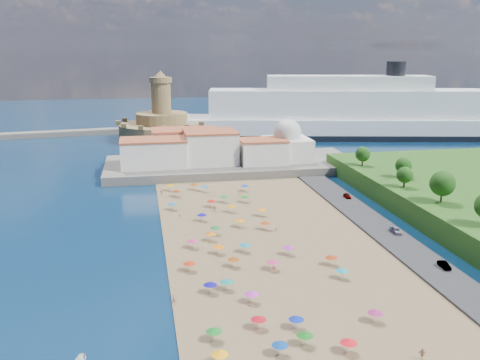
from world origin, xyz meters
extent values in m
plane|color=#071938|center=(0.00, 0.00, 0.00)|extent=(700.00, 700.00, 0.00)
cube|color=#59544C|center=(10.00, 73.00, 1.50)|extent=(90.00, 36.00, 3.00)
cube|color=#59544C|center=(-12.00, 108.00, 1.20)|extent=(18.00, 70.00, 2.40)
cube|color=silver|center=(-18.00, 69.00, 7.50)|extent=(22.00, 14.00, 9.00)
cube|color=silver|center=(2.00, 71.00, 8.50)|extent=(18.00, 16.00, 11.00)
cube|color=silver|center=(20.00, 67.00, 7.00)|extent=(16.00, 12.00, 8.00)
cube|color=silver|center=(-6.00, 83.00, 8.00)|extent=(24.00, 14.00, 10.00)
cube|color=silver|center=(30.00, 71.00, 7.00)|extent=(16.00, 16.00, 8.00)
sphere|color=silver|center=(30.00, 71.00, 13.00)|extent=(10.00, 10.00, 10.00)
cylinder|color=silver|center=(30.00, 71.00, 16.80)|extent=(1.20, 1.20, 1.60)
cylinder|color=olive|center=(-12.00, 138.00, 4.00)|extent=(40.00, 40.00, 8.00)
cylinder|color=olive|center=(-12.00, 138.00, 10.50)|extent=(24.00, 24.00, 5.00)
cylinder|color=olive|center=(-12.00, 138.00, 20.00)|extent=(9.00, 9.00, 14.00)
cylinder|color=olive|center=(-12.00, 138.00, 28.20)|extent=(10.40, 10.40, 2.40)
cone|color=olive|center=(-12.00, 138.00, 30.90)|extent=(6.00, 6.00, 3.00)
cube|color=black|center=(76.10, 129.68, 1.34)|extent=(167.46, 56.87, 2.67)
cube|color=white|center=(76.10, 129.68, 4.95)|extent=(166.40, 56.28, 9.89)
cube|color=white|center=(76.10, 129.68, 16.49)|extent=(133.21, 45.46, 13.19)
cube|color=white|center=(76.10, 129.68, 26.38)|extent=(78.47, 30.29, 6.59)
cylinder|color=black|center=(97.65, 125.33, 32.97)|extent=(8.79, 8.79, 6.59)
cylinder|color=gray|center=(-14.46, 25.78, 1.25)|extent=(0.07, 0.07, 2.00)
cone|color=#107098|center=(-14.46, 25.78, 2.15)|extent=(2.50, 2.50, 0.60)
cylinder|color=gray|center=(-13.96, 45.85, 1.25)|extent=(0.07, 0.07, 2.00)
cone|color=orange|center=(-13.96, 45.85, 2.15)|extent=(2.50, 2.50, 0.60)
cylinder|color=gray|center=(6.28, 29.27, 1.25)|extent=(0.07, 0.07, 2.00)
cone|color=#157A1C|center=(6.28, 29.27, 2.15)|extent=(2.50, 2.50, 0.60)
cylinder|color=gray|center=(-6.58, 45.44, 1.25)|extent=(0.07, 0.07, 2.00)
cone|color=#92430D|center=(-6.58, 45.44, 2.15)|extent=(2.50, 2.50, 0.60)
cylinder|color=gray|center=(14.53, -24.28, 1.25)|extent=(0.07, 0.07, 2.00)
cone|color=teal|center=(14.53, -24.28, 2.15)|extent=(2.50, 2.50, 0.60)
cylinder|color=gray|center=(-12.56, -48.05, 1.25)|extent=(0.07, 0.07, 2.00)
cone|color=#FFA10D|center=(-12.56, -48.05, 2.15)|extent=(2.50, 2.50, 0.60)
cylinder|color=gray|center=(14.79, -17.72, 1.25)|extent=(0.07, 0.07, 2.00)
cone|color=#A1310E|center=(14.79, -17.72, 2.15)|extent=(2.50, 2.50, 0.60)
cylinder|color=gray|center=(-12.49, -41.78, 1.25)|extent=(0.07, 0.07, 2.00)
cone|color=#147221|center=(-12.49, -41.78, 2.15)|extent=(2.50, 2.50, 0.60)
cylinder|color=gray|center=(0.98, 8.76, 1.25)|extent=(0.07, 0.07, 2.00)
cone|color=orange|center=(0.98, 8.76, 2.15)|extent=(2.50, 2.50, 0.60)
cylinder|color=gray|center=(-1.07, -7.70, 1.25)|extent=(0.07, 0.07, 2.00)
cone|color=#0F7690|center=(-1.07, -7.70, 2.15)|extent=(2.50, 2.50, 0.60)
cylinder|color=gray|center=(0.68, -40.57, 1.25)|extent=(0.07, 0.07, 2.00)
cone|color=#0C25A2|center=(0.68, -40.57, 2.15)|extent=(2.50, 2.50, 0.60)
cylinder|color=gray|center=(-7.36, 0.49, 1.25)|extent=(0.07, 0.07, 2.00)
cone|color=orange|center=(-7.36, 0.49, 2.15)|extent=(2.50, 2.50, 0.60)
cylinder|color=gray|center=(-5.77, 4.53, 1.25)|extent=(0.07, 0.07, 2.00)
cone|color=#12652F|center=(-5.77, 4.53, 2.15)|extent=(2.50, 2.50, 0.60)
cylinder|color=gray|center=(0.78, 20.88, 1.25)|extent=(0.07, 0.07, 2.00)
cone|color=orange|center=(0.78, 20.88, 2.15)|extent=(2.50, 2.50, 0.60)
cylinder|color=gray|center=(-7.72, 14.94, 1.25)|extent=(0.07, 0.07, 2.00)
cone|color=#100B94|center=(-7.72, 14.94, 2.15)|extent=(2.50, 2.50, 0.60)
cylinder|color=gray|center=(-3.81, 26.54, 1.25)|extent=(0.07, 0.07, 2.00)
cone|color=#B9130E|center=(-3.81, 26.54, 2.15)|extent=(2.50, 2.50, 0.60)
cylinder|color=gray|center=(2.50, -17.86, 1.25)|extent=(0.07, 0.07, 2.00)
cone|color=#C62A67|center=(2.50, -17.86, 2.15)|extent=(2.50, 2.50, 0.60)
cylinder|color=gray|center=(-3.57, 42.48, 1.25)|extent=(0.07, 0.07, 2.00)
cone|color=#116B9C|center=(-3.57, 42.48, 2.15)|extent=(2.50, 2.50, 0.60)
cylinder|color=gray|center=(-10.95, -25.71, 1.25)|extent=(0.07, 0.07, 2.00)
cone|color=#0F0A8D|center=(-10.95, -25.71, 2.15)|extent=(2.50, 2.50, 0.60)
cylinder|color=gray|center=(13.76, -40.90, 1.25)|extent=(0.07, 0.07, 2.00)
cone|color=#9B2161|center=(13.76, -40.90, 2.15)|extent=(2.50, 2.50, 0.60)
cylinder|color=gray|center=(-4.82, -14.96, 1.25)|extent=(0.07, 0.07, 2.00)
cone|color=#8E3D0C|center=(-4.82, -14.96, 2.15)|extent=(2.50, 2.50, 0.60)
cylinder|color=gray|center=(0.32, 30.36, 1.25)|extent=(0.07, 0.07, 2.00)
cone|color=#136F38|center=(0.32, 30.36, 2.15)|extent=(2.50, 2.50, 0.60)
cylinder|color=gray|center=(-13.76, -15.43, 1.25)|extent=(0.07, 0.07, 2.00)
cone|color=red|center=(-13.76, -15.43, 2.15)|extent=(2.50, 2.50, 0.60)
cylinder|color=gray|center=(-6.76, -7.64, 1.25)|extent=(0.07, 0.07, 2.00)
cone|color=orange|center=(-6.76, -7.64, 2.15)|extent=(2.50, 2.50, 0.60)
cylinder|color=gray|center=(-4.39, -30.74, 1.25)|extent=(0.07, 0.07, 2.00)
cone|color=#BD28B8|center=(-4.39, -30.74, 2.15)|extent=(2.50, 2.50, 0.60)
cylinder|color=gray|center=(8.16, 16.24, 1.25)|extent=(0.07, 0.07, 2.00)
cone|color=orange|center=(8.16, 16.24, 2.15)|extent=(2.50, 2.50, 0.60)
cylinder|color=gray|center=(-5.14, -39.48, 1.25)|extent=(0.07, 0.07, 2.00)
cone|color=#B10E1A|center=(-5.14, -39.48, 2.15)|extent=(2.50, 2.50, 0.60)
cylinder|color=gray|center=(6.16, -48.49, 1.25)|extent=(0.07, 0.07, 2.00)
cone|color=red|center=(6.16, -48.49, 2.15)|extent=(2.50, 2.50, 0.60)
cylinder|color=gray|center=(7.74, -10.83, 1.25)|extent=(0.07, 0.07, 2.00)
cone|color=#A824A0|center=(7.74, -10.83, 2.15)|extent=(2.50, 2.50, 0.60)
cylinder|color=gray|center=(-7.85, -25.05, 1.25)|extent=(0.07, 0.07, 2.00)
cone|color=#0E8179|center=(-7.85, -25.05, 2.15)|extent=(2.50, 2.50, 0.60)
cylinder|color=gray|center=(0.55, -45.44, 1.25)|extent=(0.07, 0.07, 2.00)
cone|color=#126916|center=(0.55, -45.44, 2.15)|extent=(2.50, 2.50, 0.60)
cylinder|color=gray|center=(-11.87, -3.17, 1.25)|extent=(0.07, 0.07, 2.00)
cone|color=#C2296A|center=(-11.87, -3.17, 2.15)|extent=(2.50, 2.50, 0.60)
cylinder|color=gray|center=(8.48, 41.14, 1.25)|extent=(0.07, 0.07, 2.00)
cone|color=#0B4199|center=(8.48, 41.14, 2.15)|extent=(2.50, 2.50, 0.60)
cylinder|color=gray|center=(-3.74, -47.31, 1.25)|extent=(0.07, 0.07, 2.00)
cone|color=#0B3A93|center=(-3.74, -47.31, 2.15)|extent=(2.50, 2.50, 0.60)
cylinder|color=gray|center=(-12.42, 38.63, 1.25)|extent=(0.07, 0.07, 2.00)
cone|color=maroon|center=(-12.42, 38.63, 2.15)|extent=(2.50, 2.50, 0.60)
cylinder|color=gray|center=(6.53, 5.66, 1.25)|extent=(0.07, 0.07, 2.00)
cone|color=#993D0D|center=(6.53, 5.66, 2.15)|extent=(2.50, 2.50, 0.60)
imported|color=tan|center=(8.84, 4.17, 1.11)|extent=(0.71, 0.75, 1.73)
imported|color=tan|center=(3.10, -16.94, 1.11)|extent=(0.89, 0.62, 1.73)
imported|color=tan|center=(-16.73, 40.81, 1.13)|extent=(1.06, 0.51, 1.76)
imported|color=tan|center=(-13.12, 17.29, 1.13)|extent=(1.15, 0.67, 1.76)
imported|color=tan|center=(5.77, 34.57, 1.11)|extent=(1.24, 1.23, 1.71)
imported|color=tan|center=(-3.33, 22.23, 1.07)|extent=(0.65, 0.82, 1.64)
imported|color=tan|center=(-17.63, -28.37, 1.20)|extent=(0.72, 0.50, 1.89)
imported|color=tan|center=(15.77, -52.10, 1.17)|extent=(1.15, 0.98, 1.85)
imported|color=gray|center=(36.00, -3.43, 1.33)|extent=(1.84, 4.37, 1.26)
imported|color=gray|center=(36.00, -24.10, 1.31)|extent=(1.49, 3.75, 1.21)
imported|color=gray|center=(36.00, 27.10, 1.32)|extent=(1.49, 3.64, 1.24)
cylinder|color=#382314|center=(49.94, 1.45, 7.73)|extent=(0.50, 0.50, 3.46)
sphere|color=#14380F|center=(49.94, 1.45, 10.84)|extent=(6.23, 6.23, 6.23)
cylinder|color=#382314|center=(47.94, 16.62, 7.23)|extent=(0.50, 0.50, 2.46)
sphere|color=#14380F|center=(47.94, 16.62, 9.45)|extent=(4.43, 4.43, 4.43)
cylinder|color=#382314|center=(52.73, 26.67, 7.32)|extent=(0.50, 0.50, 2.64)
sphere|color=#14380F|center=(52.73, 26.67, 9.70)|extent=(4.75, 4.75, 4.75)
cylinder|color=#382314|center=(47.70, 44.31, 7.34)|extent=(0.50, 0.50, 2.68)
sphere|color=#14380F|center=(47.70, 44.31, 9.76)|extent=(4.83, 4.83, 4.83)
camera|label=1|loc=(-21.97, -113.42, 43.55)|focal=40.00mm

